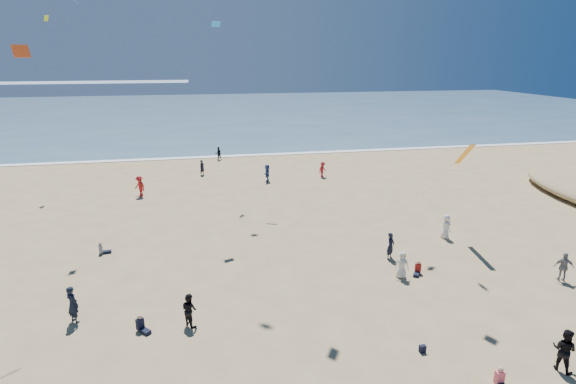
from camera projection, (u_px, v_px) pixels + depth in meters
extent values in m
cube|color=#476B84|center=(207.00, 112.00, 104.64)|extent=(220.00, 100.00, 0.06)
cube|color=white|center=(217.00, 157.00, 57.72)|extent=(220.00, 1.20, 0.08)
cube|color=#7A8EA8|center=(34.00, 87.00, 163.34)|extent=(110.00, 20.00, 3.20)
imported|color=#AC1818|center=(140.00, 186.00, 41.31)|extent=(1.37, 1.39, 1.92)
imported|color=maroon|center=(323.00, 169.00, 47.95)|extent=(1.22, 1.11, 1.64)
imported|color=black|center=(564.00, 350.00, 18.31)|extent=(1.07, 1.15, 1.88)
imported|color=gray|center=(564.00, 267.00, 25.65)|extent=(1.11, 0.84, 1.76)
imported|color=silver|center=(446.00, 226.00, 31.75)|extent=(0.56, 0.86, 1.77)
imported|color=black|center=(391.00, 246.00, 28.50)|extent=(0.76, 0.74, 1.76)
imported|color=silver|center=(402.00, 265.00, 26.06)|extent=(0.91, 0.72, 1.63)
imported|color=black|center=(73.00, 304.00, 21.64)|extent=(0.83, 0.80, 1.91)
imported|color=black|center=(189.00, 310.00, 21.42)|extent=(1.00, 1.03, 1.66)
imported|color=black|center=(202.00, 168.00, 48.70)|extent=(0.72, 0.70, 1.67)
imported|color=#2F4583|center=(267.00, 173.00, 46.28)|extent=(0.85, 1.72, 1.77)
imported|color=black|center=(218.00, 153.00, 55.85)|extent=(0.93, 0.81, 1.64)
cube|color=black|center=(422.00, 349.00, 19.61)|extent=(0.28, 0.18, 0.34)
cube|color=#1B8AE3|center=(216.00, 24.00, 31.55)|extent=(0.73, 0.54, 0.36)
cube|color=#B9DD14|center=(46.00, 18.00, 41.87)|extent=(0.45, 0.57, 0.53)
cube|color=blue|center=(75.00, 1.00, 30.25)|extent=(0.39, 0.57, 0.31)
cube|color=#E94E1B|center=(21.00, 51.00, 21.01)|extent=(0.73, 0.64, 0.59)
cube|color=orange|center=(464.00, 155.00, 30.12)|extent=(0.35, 2.64, 1.87)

